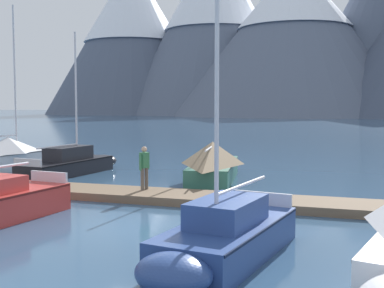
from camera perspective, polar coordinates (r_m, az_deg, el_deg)
name	(u,v)px	position (r m, az deg, el deg)	size (l,w,h in m)	color
ground_plane	(134,226)	(15.06, -6.63, -9.32)	(700.00, 700.00, 0.00)	#2D4C6B
mountain_west_summit	(132,33)	(217.52, -6.86, 12.54)	(73.15, 73.15, 64.43)	#4C566B
mountain_central_massif	(215,22)	(203.81, 2.70, 13.79)	(74.97, 74.97, 69.07)	slate
mountain_shoulder_ridge	(294,35)	(181.82, 11.64, 12.18)	(86.97, 86.97, 54.14)	slate
dock	(177,197)	(18.69, -1.77, -6.13)	(28.68, 2.95, 0.30)	brown
sailboat_nearest_berth	(16,154)	(29.58, -19.55, -1.07)	(2.02, 6.20, 9.11)	silver
sailboat_second_berth	(73,163)	(26.75, -13.52, -2.17)	(2.47, 7.25, 7.41)	black
sailboat_mid_dock_starboard	(214,162)	(23.63, 2.58, -2.09)	(2.83, 7.98, 7.02)	#336B56
sailboat_far_berth	(222,237)	(11.55, 3.52, -10.64)	(2.75, 5.95, 8.96)	navy
person_on_dock	(144,165)	(19.38, -5.50, -2.44)	(0.31, 0.57, 1.69)	brown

